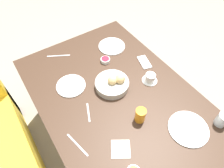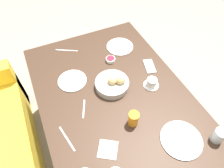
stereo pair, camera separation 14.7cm
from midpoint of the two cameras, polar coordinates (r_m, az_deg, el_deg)
The scene contains 15 objects.
ground_plane at distance 2.11m, azimuth 2.56°, elevation -15.52°, with size 10.00×10.00×0.00m, color gray.
dining_table at distance 1.52m, azimuth 3.46°, elevation -5.45°, with size 1.54×1.05×0.76m.
bread_basket at distance 1.47m, azimuth 3.08°, elevation -0.05°, with size 0.25×0.25×0.11m.
plate_near_left at distance 1.37m, azimuth 22.22°, elevation -14.72°, with size 0.26×0.26×0.01m.
plate_near_right at distance 1.81m, azimuth 4.64°, elevation 10.49°, with size 0.23×0.23×0.01m.
plate_far_center at distance 1.54m, azimuth -8.61°, elevation 0.78°, with size 0.22×0.22×0.01m.
juice_glass at distance 1.30m, azimuth 9.42°, elevation -9.98°, with size 0.07×0.07×0.11m.
water_tumbler at distance 1.43m, azimuth 30.91°, elevation -12.75°, with size 0.07×0.07×0.10m.
coffee_cup at distance 1.52m, azimuth 13.97°, elevation 0.15°, with size 0.12×0.12×0.07m.
jam_bowl_berry at distance 1.67m, azimuth 2.13°, elevation 6.86°, with size 0.08×0.08×0.03m.
fork_silver at distance 1.30m, azimuth -9.51°, elevation -15.36°, with size 0.19×0.05×0.00m.
knife_silver at distance 1.80m, azimuth -10.54°, elevation 9.32°, with size 0.10×0.18×0.00m.
spoon_coffee at distance 1.39m, azimuth -5.05°, elevation -7.26°, with size 0.14×0.07×0.00m.
napkin at distance 1.26m, azimuth 2.34°, elevation -18.41°, with size 0.16×0.16×0.00m.
cell_phone at distance 1.67m, azimuth 13.17°, elevation 4.85°, with size 0.16×0.11×0.01m.
Camera 2 is at (-0.75, 0.36, 1.94)m, focal length 32.00 mm.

